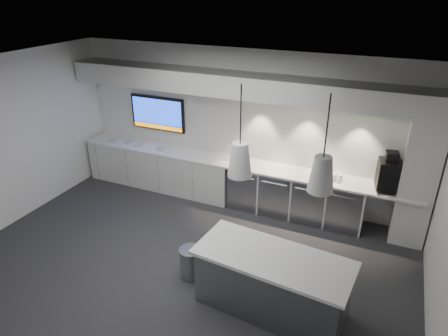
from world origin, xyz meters
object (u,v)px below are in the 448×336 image
at_px(wall_tv, 158,113).
at_px(island, 272,283).
at_px(coffee_machine, 389,174).
at_px(bin, 191,263).

relative_size(wall_tv, island, 0.59).
distance_m(wall_tv, island, 4.56).
relative_size(island, coffee_machine, 3.21).
bearing_deg(island, coffee_machine, 69.80).
height_order(bin, coffee_machine, coffee_machine).
xyz_separation_m(bin, coffee_machine, (2.51, 2.37, 0.93)).
xyz_separation_m(island, bin, (-1.30, 0.14, -0.19)).
xyz_separation_m(wall_tv, coffee_machine, (4.65, -0.25, -0.39)).
xyz_separation_m(wall_tv, island, (3.45, -2.77, -1.12)).
relative_size(wall_tv, bin, 2.57).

